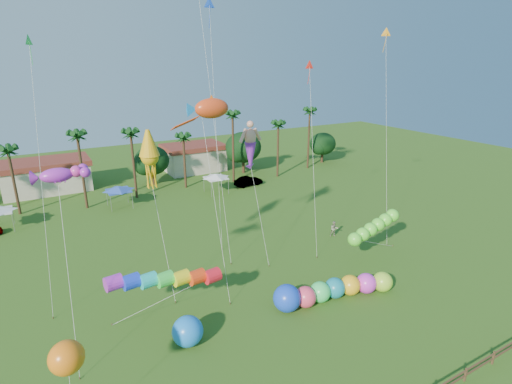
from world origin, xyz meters
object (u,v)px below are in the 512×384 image
spectator_b (334,229)px  caterpillar_inflatable (330,290)px  car_b (248,181)px  blue_ball (188,331)px

spectator_b → caterpillar_inflatable: (-8.78, -9.72, 0.03)m
car_b → spectator_b: spectator_b is taller
spectator_b → caterpillar_inflatable: size_ratio=0.17×
car_b → blue_ball: (-21.93, -30.83, 0.35)m
car_b → caterpillar_inflatable: caterpillar_inflatable is taller
car_b → spectator_b: size_ratio=2.52×
blue_ball → caterpillar_inflatable: bearing=-3.4°
spectator_b → caterpillar_inflatable: caterpillar_inflatable is taller
car_b → spectator_b: (-0.85, -21.84, 0.16)m
caterpillar_inflatable → blue_ball: (-12.30, 0.73, 0.16)m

